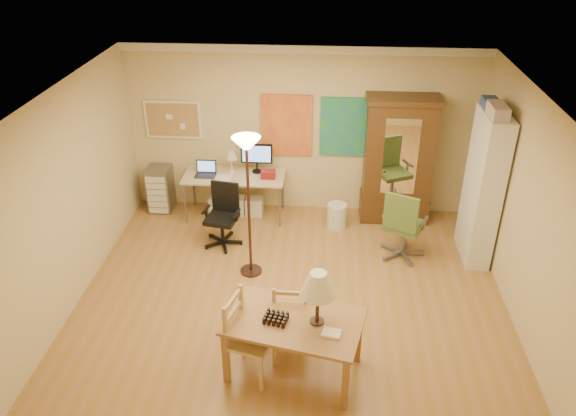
# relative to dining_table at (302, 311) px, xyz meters

# --- Properties ---
(floor) EXTENTS (5.50, 5.50, 0.00)m
(floor) POSITION_rel_dining_table_xyz_m (-0.20, 1.26, -0.84)
(floor) COLOR olive
(floor) RESTS_ON ground
(crown_molding) EXTENTS (5.50, 0.08, 0.12)m
(crown_molding) POSITION_rel_dining_table_xyz_m (-0.20, 3.72, 1.80)
(crown_molding) COLOR white
(crown_molding) RESTS_ON floor
(corkboard) EXTENTS (0.90, 0.04, 0.62)m
(corkboard) POSITION_rel_dining_table_xyz_m (-2.25, 3.73, 0.66)
(corkboard) COLOR #AE8152
(corkboard) RESTS_ON floor
(art_panel_left) EXTENTS (0.80, 0.04, 1.00)m
(art_panel_left) POSITION_rel_dining_table_xyz_m (-0.45, 3.73, 0.61)
(art_panel_left) COLOR gold
(art_panel_left) RESTS_ON floor
(art_panel_right) EXTENTS (0.75, 0.04, 0.95)m
(art_panel_right) POSITION_rel_dining_table_xyz_m (0.45, 3.73, 0.61)
(art_panel_right) COLOR teal
(art_panel_right) RESTS_ON floor
(dining_table) EXTENTS (1.57, 1.14, 1.33)m
(dining_table) POSITION_rel_dining_table_xyz_m (0.00, 0.00, 0.00)
(dining_table) COLOR olive
(dining_table) RESTS_ON floor
(ladder_chair_back) EXTENTS (0.41, 0.39, 0.87)m
(ladder_chair_back) POSITION_rel_dining_table_xyz_m (-0.15, 0.44, -0.43)
(ladder_chair_back) COLOR #A2834A
(ladder_chair_back) RESTS_ON floor
(ladder_chair_left) EXTENTS (0.55, 0.56, 1.00)m
(ladder_chair_left) POSITION_rel_dining_table_xyz_m (-0.57, -0.05, -0.37)
(ladder_chair_left) COLOR #A2834A
(ladder_chair_left) RESTS_ON floor
(torchiere_lamp) EXTENTS (0.37, 0.37, 2.01)m
(torchiere_lamp) POSITION_rel_dining_table_xyz_m (-0.80, 1.82, 0.77)
(torchiere_lamp) COLOR #3A2317
(torchiere_lamp) RESTS_ON floor
(computer_desk) EXTENTS (1.59, 0.70, 1.21)m
(computer_desk) POSITION_rel_dining_table_xyz_m (-1.22, 3.41, -0.40)
(computer_desk) COLOR #C7BC92
(computer_desk) RESTS_ON floor
(office_chair_black) EXTENTS (0.58, 0.58, 0.95)m
(office_chair_black) POSITION_rel_dining_table_xyz_m (-1.31, 2.52, -0.59)
(office_chair_black) COLOR black
(office_chair_black) RESTS_ON floor
(office_chair_green) EXTENTS (0.66, 0.66, 1.08)m
(office_chair_green) POSITION_rel_dining_table_xyz_m (1.31, 2.36, -0.55)
(office_chair_green) COLOR slate
(office_chair_green) RESTS_ON floor
(drawer_cart) EXTENTS (0.37, 0.44, 0.74)m
(drawer_cart) POSITION_rel_dining_table_xyz_m (-2.52, 3.51, -0.47)
(drawer_cart) COLOR slate
(drawer_cart) RESTS_ON floor
(armoire) EXTENTS (1.10, 0.52, 2.03)m
(armoire) POSITION_rel_dining_table_xyz_m (1.30, 3.50, 0.04)
(armoire) COLOR #391F0F
(armoire) RESTS_ON floor
(bookshelf) EXTENTS (0.32, 0.87, 2.16)m
(bookshelf) POSITION_rel_dining_table_xyz_m (2.35, 2.50, 0.24)
(bookshelf) COLOR white
(bookshelf) RESTS_ON floor
(wastebin) EXTENTS (0.31, 0.31, 0.39)m
(wastebin) POSITION_rel_dining_table_xyz_m (0.39, 3.14, -0.65)
(wastebin) COLOR silver
(wastebin) RESTS_ON floor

